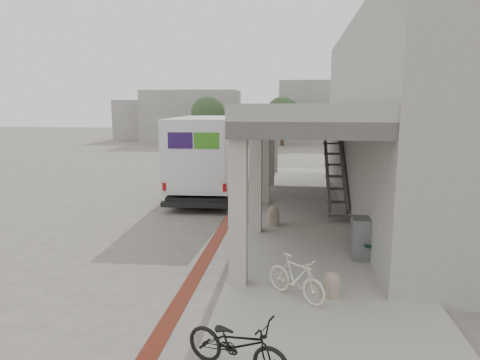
# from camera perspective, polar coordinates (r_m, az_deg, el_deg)

# --- Properties ---
(ground) EXTENTS (120.00, 120.00, 0.00)m
(ground) POSITION_cam_1_polar(r_m,az_deg,el_deg) (13.35, -7.26, -7.50)
(ground) COLOR #635C55
(ground) RESTS_ON ground
(bike_lane_stripe) EXTENTS (0.35, 40.00, 0.01)m
(bike_lane_stripe) POSITION_cam_1_polar(r_m,az_deg,el_deg) (15.03, -1.62, -5.40)
(bike_lane_stripe) COLOR #501B10
(bike_lane_stripe) RESTS_ON ground
(sidewalk) EXTENTS (4.40, 28.00, 0.12)m
(sidewalk) POSITION_cam_1_polar(r_m,az_deg,el_deg) (12.95, 10.31, -7.87)
(sidewalk) COLOR #A09B90
(sidewalk) RESTS_ON ground
(transit_building) EXTENTS (7.60, 17.00, 7.00)m
(transit_building) POSITION_cam_1_polar(r_m,az_deg,el_deg) (17.19, 19.46, 7.45)
(transit_building) COLOR gray
(transit_building) RESTS_ON ground
(distant_backdrop) EXTENTS (28.00, 10.00, 6.50)m
(distant_backdrop) POSITION_cam_1_polar(r_m,az_deg,el_deg) (48.60, 0.12, 8.50)
(distant_backdrop) COLOR gray
(distant_backdrop) RESTS_ON ground
(tree_left) EXTENTS (3.20, 3.20, 4.80)m
(tree_left) POSITION_cam_1_polar(r_m,az_deg,el_deg) (41.16, -4.29, 8.86)
(tree_left) COLOR #38281C
(tree_left) RESTS_ON ground
(tree_mid) EXTENTS (3.20, 3.20, 4.80)m
(tree_mid) POSITION_cam_1_polar(r_m,az_deg,el_deg) (42.34, 5.70, 8.87)
(tree_mid) COLOR #38281C
(tree_mid) RESTS_ON ground
(tree_right) EXTENTS (3.20, 3.20, 4.80)m
(tree_right) POSITION_cam_1_polar(r_m,az_deg,el_deg) (41.86, 16.79, 8.49)
(tree_right) COLOR #38281C
(tree_right) RESTS_ON ground
(fedex_truck) EXTENTS (2.88, 8.24, 3.47)m
(fedex_truck) POSITION_cam_1_polar(r_m,az_deg,el_deg) (19.35, -4.04, 3.61)
(fedex_truck) COLOR black
(fedex_truck) RESTS_ON ground
(bench) EXTENTS (0.54, 1.99, 0.46)m
(bench) POSITION_cam_1_polar(r_m,az_deg,el_deg) (12.03, 16.37, -7.57)
(bench) COLOR gray
(bench) RESTS_ON sidewalk
(bollard_near) EXTENTS (0.36, 0.36, 0.54)m
(bollard_near) POSITION_cam_1_polar(r_m,az_deg,el_deg) (9.18, 12.17, -13.39)
(bollard_near) COLOR gray
(bollard_near) RESTS_ON sidewalk
(bollard_far) EXTENTS (0.41, 0.41, 0.61)m
(bollard_far) POSITION_cam_1_polar(r_m,az_deg,el_deg) (14.05, 4.45, -4.77)
(bollard_far) COLOR gray
(bollard_far) RESTS_ON sidewalk
(utility_cabinet) EXTENTS (0.49, 0.65, 1.06)m
(utility_cabinet) POSITION_cam_1_polar(r_m,az_deg,el_deg) (11.42, 15.84, -7.46)
(utility_cabinet) COLOR slate
(utility_cabinet) RESTS_ON sidewalk
(bicycle_black) EXTENTS (1.78, 1.17, 0.88)m
(bicycle_black) POSITION_cam_1_polar(r_m,az_deg,el_deg) (6.68, -0.39, -21.01)
(bicycle_black) COLOR black
(bicycle_black) RESTS_ON sidewalk
(bicycle_cream) EXTENTS (1.40, 1.30, 0.90)m
(bicycle_cream) POSITION_cam_1_polar(r_m,az_deg,el_deg) (8.90, 7.49, -12.76)
(bicycle_cream) COLOR beige
(bicycle_cream) RESTS_ON sidewalk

